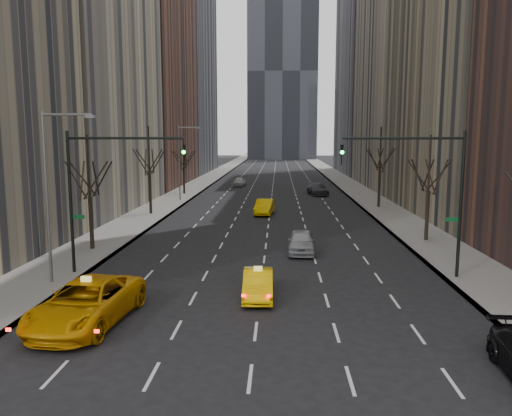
# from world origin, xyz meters

# --- Properties ---
(ground) EXTENTS (400.00, 400.00, 0.00)m
(ground) POSITION_xyz_m (0.00, 0.00, 0.00)
(ground) COLOR black
(ground) RESTS_ON ground
(sidewalk_left) EXTENTS (4.50, 320.00, 0.15)m
(sidewalk_left) POSITION_xyz_m (-12.25, 70.00, 0.07)
(sidewalk_left) COLOR slate
(sidewalk_left) RESTS_ON ground
(sidewalk_right) EXTENTS (4.50, 320.00, 0.15)m
(sidewalk_right) POSITION_xyz_m (12.25, 70.00, 0.07)
(sidewalk_right) COLOR slate
(sidewalk_right) RESTS_ON ground
(bld_left_far) EXTENTS (14.00, 28.00, 44.00)m
(bld_left_far) POSITION_xyz_m (-21.50, 66.00, 22.00)
(bld_left_far) COLOR brown
(bld_left_far) RESTS_ON ground
(bld_left_deep) EXTENTS (14.00, 30.00, 60.00)m
(bld_left_deep) POSITION_xyz_m (-21.50, 96.00, 30.00)
(bld_left_deep) COLOR slate
(bld_left_deep) RESTS_ON ground
(bld_right_far) EXTENTS (14.00, 28.00, 50.00)m
(bld_right_far) POSITION_xyz_m (21.50, 64.00, 25.00)
(bld_right_far) COLOR tan
(bld_right_far) RESTS_ON ground
(bld_right_deep) EXTENTS (14.00, 30.00, 58.00)m
(bld_right_deep) POSITION_xyz_m (21.50, 95.00, 29.00)
(bld_right_deep) COLOR slate
(bld_right_deep) RESTS_ON ground
(tree_lw_b) EXTENTS (3.36, 3.50, 7.82)m
(tree_lw_b) POSITION_xyz_m (-12.00, 18.00, 3.72)
(tree_lw_b) COLOR black
(tree_lw_b) RESTS_ON ground
(tree_lw_c) EXTENTS (3.36, 3.50, 8.74)m
(tree_lw_c) POSITION_xyz_m (-12.00, 34.00, 4.04)
(tree_lw_c) COLOR black
(tree_lw_c) RESTS_ON ground
(tree_lw_d) EXTENTS (3.36, 3.50, 7.36)m
(tree_lw_d) POSITION_xyz_m (-12.00, 52.00, 3.56)
(tree_lw_d) COLOR black
(tree_lw_d) RESTS_ON ground
(tree_rw_b) EXTENTS (3.36, 3.50, 7.82)m
(tree_rw_b) POSITION_xyz_m (12.00, 22.00, 3.72)
(tree_rw_b) COLOR black
(tree_rw_b) RESTS_ON ground
(tree_rw_c) EXTENTS (3.36, 3.50, 8.74)m
(tree_rw_c) POSITION_xyz_m (12.00, 40.00, 4.04)
(tree_rw_c) COLOR black
(tree_rw_c) RESTS_ON ground
(traffic_mast_left) EXTENTS (6.69, 0.39, 8.00)m
(traffic_mast_left) POSITION_xyz_m (-9.11, 12.00, 5.49)
(traffic_mast_left) COLOR black
(traffic_mast_left) RESTS_ON ground
(traffic_mast_right) EXTENTS (6.69, 0.39, 8.00)m
(traffic_mast_right) POSITION_xyz_m (9.11, 12.00, 5.49)
(traffic_mast_right) COLOR black
(traffic_mast_right) RESTS_ON ground
(streetlight_near) EXTENTS (2.83, 0.22, 9.00)m
(streetlight_near) POSITION_xyz_m (-10.84, 10.00, 5.62)
(streetlight_near) COLOR slate
(streetlight_near) RESTS_ON ground
(streetlight_far) EXTENTS (2.83, 0.22, 9.00)m
(streetlight_far) POSITION_xyz_m (-10.84, 45.00, 5.62)
(streetlight_far) COLOR slate
(streetlight_far) RESTS_ON ground
(taxi_suv) EXTENTS (3.73, 6.90, 1.84)m
(taxi_suv) POSITION_xyz_m (-7.13, 4.49, 0.92)
(taxi_suv) COLOR orange
(taxi_suv) RESTS_ON ground
(taxi_sedan) EXTENTS (1.54, 4.14, 1.35)m
(taxi_sedan) POSITION_xyz_m (-0.08, 8.29, 0.68)
(taxi_sedan) COLOR #FFC405
(taxi_sedan) RESTS_ON ground
(silver_sedan_ahead) EXTENTS (2.00, 4.58, 1.54)m
(silver_sedan_ahead) POSITION_xyz_m (2.47, 18.00, 0.77)
(silver_sedan_ahead) COLOR #94969B
(silver_sedan_ahead) RESTS_ON ground
(far_taxi) EXTENTS (2.11, 4.85, 1.55)m
(far_taxi) POSITION_xyz_m (-0.51, 34.78, 0.78)
(far_taxi) COLOR yellow
(far_taxi) RESTS_ON ground
(far_suv_grey) EXTENTS (2.91, 5.69, 1.58)m
(far_suv_grey) POSITION_xyz_m (6.20, 52.49, 0.79)
(far_suv_grey) COLOR #303136
(far_suv_grey) RESTS_ON ground
(far_car_white) EXTENTS (1.99, 4.35, 1.45)m
(far_car_white) POSITION_xyz_m (-5.38, 63.81, 0.72)
(far_car_white) COLOR #B9B9B9
(far_car_white) RESTS_ON ground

